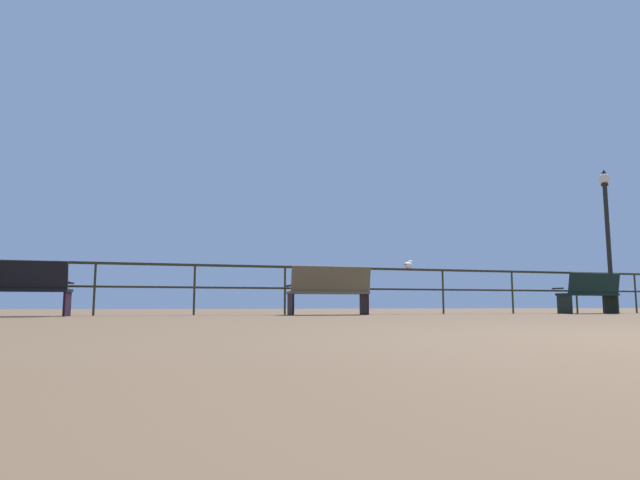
# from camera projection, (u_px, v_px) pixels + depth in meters

# --- Properties ---
(pier_railing) EXTENTS (20.60, 0.05, 1.03)m
(pier_railing) POSITION_uv_depth(u_px,v_px,m) (327.00, 279.00, 11.63)
(pier_railing) COLOR #2D2A16
(pier_railing) RESTS_ON ground_plane
(bench_far_left) EXTENTS (1.77, 0.79, 0.96)m
(bench_far_left) POSITION_uv_depth(u_px,v_px,m) (15.00, 286.00, 9.30)
(bench_far_left) COLOR black
(bench_far_left) RESTS_ON ground_plane
(bench_near_left) EXTENTS (1.65, 0.72, 0.98)m
(bench_near_left) POSITION_uv_depth(u_px,v_px,m) (330.00, 289.00, 10.90)
(bench_near_left) COLOR brown
(bench_near_left) RESTS_ON ground_plane
(bench_near_right) EXTENTS (1.54, 0.74, 0.95)m
(bench_near_right) POSITION_uv_depth(u_px,v_px,m) (590.00, 292.00, 12.74)
(bench_near_right) COLOR black
(bench_near_right) RESTS_ON ground_plane
(lamppost_center) EXTENTS (0.28, 0.28, 3.80)m
(lamppost_center) POSITION_uv_depth(u_px,v_px,m) (608.00, 236.00, 14.13)
(lamppost_center) COLOR black
(lamppost_center) RESTS_ON ground_plane
(seagull_on_rail) EXTENTS (0.36, 0.31, 0.20)m
(seagull_on_rail) POSITION_uv_depth(u_px,v_px,m) (408.00, 265.00, 12.24)
(seagull_on_rail) COLOR white
(seagull_on_rail) RESTS_ON pier_railing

